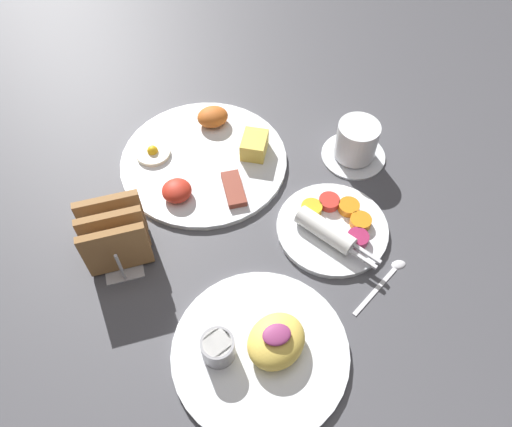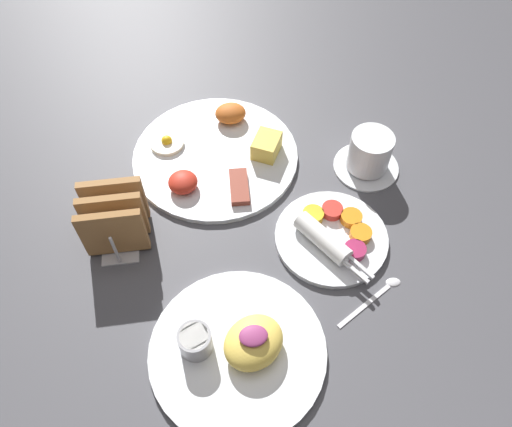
% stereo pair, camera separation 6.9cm
% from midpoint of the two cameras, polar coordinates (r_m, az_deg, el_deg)
% --- Properties ---
extents(ground_plane, '(3.00, 3.00, 0.00)m').
position_cam_midpoint_polar(ground_plane, '(0.83, 0.81, -3.26)').
color(ground_plane, '#47474C').
extents(plate_breakfast, '(0.31, 0.31, 0.05)m').
position_cam_midpoint_polar(plate_breakfast, '(0.94, -2.32, 6.78)').
color(plate_breakfast, white).
rests_on(plate_breakfast, ground_plane).
extents(plate_condiments, '(0.19, 0.20, 0.04)m').
position_cam_midpoint_polar(plate_condiments, '(0.84, 10.98, -2.65)').
color(plate_condiments, white).
rests_on(plate_condiments, ground_plane).
extents(plate_foreground, '(0.26, 0.26, 0.06)m').
position_cam_midpoint_polar(plate_foreground, '(0.73, 0.69, -15.24)').
color(plate_foreground, white).
rests_on(plate_foreground, ground_plane).
extents(toast_rack, '(0.10, 0.12, 0.10)m').
position_cam_midpoint_polar(toast_rack, '(0.82, -13.54, -0.69)').
color(toast_rack, '#B7B7BC').
rests_on(toast_rack, ground_plane).
extents(coffee_cup, '(0.12, 0.12, 0.08)m').
position_cam_midpoint_polar(coffee_cup, '(0.93, 14.91, 6.46)').
color(coffee_cup, white).
rests_on(coffee_cup, ground_plane).
extents(teaspoon, '(0.12, 0.07, 0.01)m').
position_cam_midpoint_polar(teaspoon, '(0.81, 16.33, -8.88)').
color(teaspoon, silver).
rests_on(teaspoon, ground_plane).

